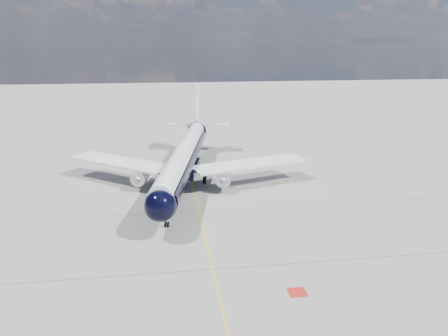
{
  "coord_description": "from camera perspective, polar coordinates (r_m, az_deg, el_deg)",
  "views": [
    {
      "loc": [
        -4.27,
        -42.07,
        21.01
      ],
      "look_at": [
        4.04,
        15.52,
        4.0
      ],
      "focal_mm": 35.0,
      "sensor_mm": 36.0,
      "label": 1
    }
  ],
  "objects": [
    {
      "name": "ground",
      "position": [
        75.2,
        -4.63,
        0.02
      ],
      "size": [
        320.0,
        320.0,
        0.0
      ],
      "primitive_type": "plane",
      "color": "gray",
      "rests_on": "ground"
    },
    {
      "name": "taxiway_centerline",
      "position": [
        70.42,
        -4.36,
        -1.11
      ],
      "size": [
        0.16,
        160.0,
        0.01
      ],
      "primitive_type": "cube",
      "color": "yellow",
      "rests_on": "ground"
    },
    {
      "name": "red_marking",
      "position": [
        39.91,
        9.55,
        -15.72
      ],
      "size": [
        1.6,
        1.6,
        0.01
      ],
      "primitive_type": "cube",
      "color": "maroon",
      "rests_on": "ground"
    },
    {
      "name": "main_airliner",
      "position": [
        66.38,
        -5.15,
        1.48
      ],
      "size": [
        37.07,
        45.65,
        13.26
      ],
      "rotation": [
        0.0,
        0.0,
        -0.19
      ],
      "color": "black",
      "rests_on": "ground"
    }
  ]
}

